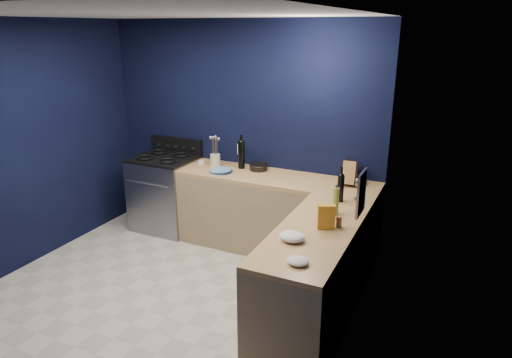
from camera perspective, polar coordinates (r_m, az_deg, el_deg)
The scene contains 28 objects.
floor at distance 4.65m, azimuth -11.82°, elevation -14.60°, with size 3.50×3.50×0.02m, color #B3AE9D.
ceiling at distance 3.91m, azimuth -14.48°, elevation 19.59°, with size 3.50×3.50×0.02m, color silver.
wall_back at distance 5.53m, azimuth -1.84°, elevation 6.00°, with size 3.50×0.02×2.60m, color black.
wall_right at distance 3.35m, azimuth 11.60°, elevation -2.86°, with size 0.02×3.50×2.60m, color black.
wall_left at distance 5.33m, azimuth -28.21°, elevation 3.30°, with size 0.02×3.50×2.60m, color black.
cab_back at distance 5.28m, azimuth 2.50°, elevation -4.58°, with size 2.30×0.63×0.86m, color #997E56.
top_back at distance 5.12m, azimuth 2.57°, elevation 0.06°, with size 2.30×0.63×0.04m, color olive.
cab_right at distance 4.06m, azimuth 7.24°, elevation -12.32°, with size 0.63×1.67×0.86m, color #997E56.
top_right at distance 3.85m, azimuth 7.51°, elevation -6.56°, with size 0.63×1.67×0.04m, color olive.
gas_range at distance 5.96m, azimuth -11.25°, elevation -1.84°, with size 0.76×0.66×0.92m, color gray.
oven_door at distance 5.73m, azimuth -13.08°, elevation -2.91°, with size 0.59×0.02×0.42m, color black.
cooktop at distance 5.82m, azimuth -11.55°, elevation 2.55°, with size 0.76×0.66×0.03m, color black.
backguard at distance 6.03m, azimuth -9.93°, elevation 4.24°, with size 0.76×0.06×0.20m, color black.
spice_panel at distance 3.90m, azimuth 13.08°, elevation -1.75°, with size 0.02×0.28×0.38m, color gray.
wall_outlet at distance 5.56m, azimuth -1.92°, elevation 3.74°, with size 0.09×0.02×0.13m, color white.
plate_stack at distance 5.28m, azimuth -4.45°, elevation 1.03°, with size 0.25×0.25×0.03m, color teal.
ramekin at distance 5.66m, azimuth -6.89°, elevation 2.15°, with size 0.09×0.09×0.03m, color white.
utensil_crock at distance 5.50m, azimuth -5.13°, elevation 2.37°, with size 0.12×0.12×0.15m, color beige.
wine_bottle_back at distance 5.38m, azimuth -1.84°, elevation 3.03°, with size 0.08×0.08×0.33m, color black.
lemon_basket at distance 5.34m, azimuth 0.34°, elevation 1.54°, with size 0.21×0.21×0.08m, color black.
knife_block at distance 4.95m, azimuth 11.72°, elevation 0.76°, with size 0.13×0.22×0.25m, color olive.
wine_bottle_right at distance 4.42m, azimuth 10.56°, elevation -1.17°, with size 0.07×0.07×0.26m, color black.
oil_bottle at distance 4.11m, azimuth 9.97°, elevation -2.77°, with size 0.06×0.06×0.25m, color #94A83B.
spice_jar_near at distance 4.10m, azimuth 9.46°, elevation -3.99°, with size 0.04×0.04×0.09m, color olive.
spice_jar_far at distance 3.89m, azimuth 10.36°, elevation -5.31°, with size 0.05×0.05×0.10m, color olive.
crouton_bag at distance 3.83m, azimuth 8.79°, elevation -4.71°, with size 0.14×0.07×0.21m, color red.
towel_front at distance 3.61m, azimuth 4.54°, elevation -7.23°, with size 0.21×0.17×0.07m, color white.
towel_end at distance 3.29m, azimuth 5.27°, elevation -10.21°, with size 0.16×0.14×0.05m, color white.
Camera 1 is at (2.44, -3.05, 2.50)m, focal length 31.87 mm.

